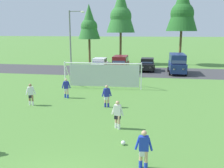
{
  "coord_description": "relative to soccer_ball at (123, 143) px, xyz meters",
  "views": [
    {
      "loc": [
        3.35,
        -6.79,
        5.51
      ],
      "look_at": [
        0.3,
        11.32,
        1.59
      ],
      "focal_mm": 40.66,
      "sensor_mm": 36.0,
      "label": 1
    }
  ],
  "objects": [
    {
      "name": "parked_car_slot_far_left",
      "position": [
        -6.1,
        22.52,
        0.77
      ],
      "size": [
        2.1,
        4.23,
        1.72
      ],
      "color": "silver",
      "rests_on": "ground"
    },
    {
      "name": "player_striker_near",
      "position": [
        -7.6,
        5.51,
        0.71
      ],
      "size": [
        0.72,
        0.4,
        1.64
      ],
      "color": "#936B4C",
      "rests_on": "ground"
    },
    {
      "name": "soccer_ball",
      "position": [
        0.0,
        0.0,
        0.0
      ],
      "size": [
        0.22,
        0.22,
        0.22
      ],
      "color": "white",
      "rests_on": "ground"
    },
    {
      "name": "player_trailing_back",
      "position": [
        -0.58,
        2.04,
        0.71
      ],
      "size": [
        0.73,
        0.3,
        1.64
      ],
      "color": "tan",
      "rests_on": "ground"
    },
    {
      "name": "parking_lot_strip",
      "position": [
        -1.97,
        22.51,
        -0.11
      ],
      "size": [
        52.0,
        8.4,
        0.01
      ],
      "primitive_type": "cube",
      "color": "#3D3D3F",
      "rests_on": "ground"
    },
    {
      "name": "parked_car_slot_center",
      "position": [
        4.26,
        21.81,
        1.23
      ],
      "size": [
        2.24,
        4.82,
        2.52
      ],
      "color": "navy",
      "rests_on": "ground"
    },
    {
      "name": "tree_mid_left",
      "position": [
        -4.21,
        30.22,
        8.32
      ],
      "size": [
        4.59,
        4.59,
        12.25
      ],
      "color": "brown",
      "rests_on": "ground"
    },
    {
      "name": "soccer_goal",
      "position": [
        -3.49,
        12.51,
        1.18
      ],
      "size": [
        7.49,
        2.24,
        2.57
      ],
      "color": "white",
      "rests_on": "ground"
    },
    {
      "name": "parked_car_slot_left",
      "position": [
        -3.09,
        21.67,
        1.0
      ],
      "size": [
        2.19,
        4.62,
        2.16
      ],
      "color": "maroon",
      "rests_on": "ground"
    },
    {
      "name": "player_winger_right",
      "position": [
        -5.71,
        7.94,
        0.71
      ],
      "size": [
        0.74,
        0.36,
        1.64
      ],
      "color": "beige",
      "rests_on": "ground"
    },
    {
      "name": "player_winger_left",
      "position": [
        -1.95,
        5.97,
        0.71
      ],
      "size": [
        0.73,
        0.38,
        1.64
      ],
      "color": "tan",
      "rests_on": "ground"
    },
    {
      "name": "player_midfield_center",
      "position": [
        1.07,
        -2.01,
        0.71
      ],
      "size": [
        0.75,
        0.29,
        1.64
      ],
      "color": "tan",
      "rests_on": "ground"
    },
    {
      "name": "tree_center_back",
      "position": [
        5.37,
        30.59,
        8.71
      ],
      "size": [
        4.81,
        4.81,
        12.82
      ],
      "color": "brown",
      "rests_on": "ground"
    },
    {
      "name": "ground_plane",
      "position": [
        -1.97,
        10.35,
        -0.11
      ],
      "size": [
        400.0,
        400.0,
        0.0
      ],
      "primitive_type": "plane",
      "color": "#518438"
    },
    {
      "name": "tree_left_edge",
      "position": [
        -9.5,
        30.28,
        6.57
      ],
      "size": [
        3.65,
        3.65,
        9.72
      ],
      "color": "brown",
      "rests_on": "ground"
    },
    {
      "name": "street_lamp",
      "position": [
        -8.48,
        18.0,
        3.9
      ],
      "size": [
        2.0,
        0.32,
        7.75
      ],
      "color": "slate",
      "rests_on": "ground"
    },
    {
      "name": "parked_car_slot_center_left",
      "position": [
        0.4,
        23.53,
        0.77
      ],
      "size": [
        2.1,
        4.23,
        1.72
      ],
      "color": "black",
      "rests_on": "ground"
    }
  ]
}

